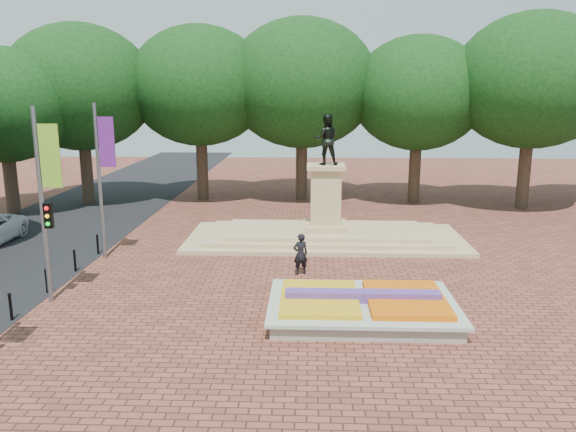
{
  "coord_description": "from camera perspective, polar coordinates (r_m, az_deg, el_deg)",
  "views": [
    {
      "loc": [
        -0.81,
        -19.93,
        7.46
      ],
      "look_at": [
        -1.74,
        3.76,
        2.2
      ],
      "focal_mm": 35.0,
      "sensor_mm": 36.0,
      "label": 1
    }
  ],
  "objects": [
    {
      "name": "flower_bed",
      "position": [
        19.37,
        7.62,
        -9.06
      ],
      "size": [
        6.3,
        4.3,
        0.91
      ],
      "color": "gray",
      "rests_on": "ground"
    },
    {
      "name": "asphalt_street",
      "position": [
        29.64,
        -26.51,
        -3.4
      ],
      "size": [
        9.0,
        90.0,
        0.02
      ],
      "primitive_type": "cube",
      "color": "black",
      "rests_on": "ground"
    },
    {
      "name": "pedestrian",
      "position": [
        23.33,
        1.28,
        -3.88
      ],
      "size": [
        0.75,
        0.62,
        1.76
      ],
      "primitive_type": "imported",
      "rotation": [
        0.0,
        0.0,
        3.51
      ],
      "color": "black",
      "rests_on": "ground"
    },
    {
      "name": "ground",
      "position": [
        21.3,
        4.32,
        -8.03
      ],
      "size": [
        90.0,
        90.0,
        0.0
      ],
      "primitive_type": "plane",
      "color": "brown",
      "rests_on": "ground"
    },
    {
      "name": "banner_poles",
      "position": [
        21.11,
        -23.84,
        1.66
      ],
      "size": [
        0.88,
        11.17,
        7.0
      ],
      "color": "slate",
      "rests_on": "ground"
    },
    {
      "name": "tree_row_back",
      "position": [
        38.07,
        7.11,
        11.23
      ],
      "size": [
        44.8,
        8.8,
        10.43
      ],
      "color": "#3C2F21",
      "rests_on": "ground"
    },
    {
      "name": "monument",
      "position": [
        28.71,
        3.8,
        -0.76
      ],
      "size": [
        14.0,
        6.0,
        6.4
      ],
      "color": "tan",
      "rests_on": "ground"
    },
    {
      "name": "bollard_row",
      "position": [
        22.04,
        -24.76,
        -7.03
      ],
      "size": [
        0.12,
        13.12,
        0.98
      ],
      "color": "black",
      "rests_on": "ground"
    }
  ]
}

